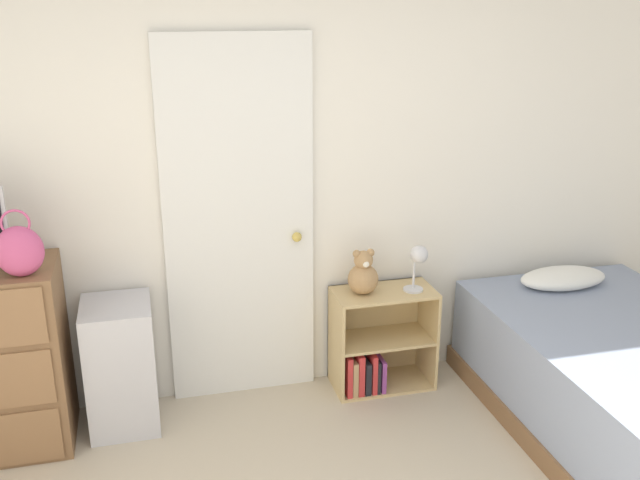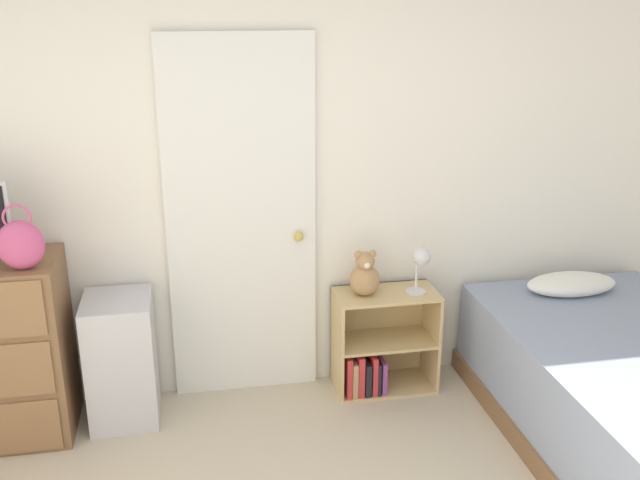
{
  "view_description": "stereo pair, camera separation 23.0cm",
  "coord_description": "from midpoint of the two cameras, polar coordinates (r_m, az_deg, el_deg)",
  "views": [
    {
      "loc": [
        -0.71,
        -1.73,
        2.24
      ],
      "look_at": [
        0.19,
        1.8,
        0.99
      ],
      "focal_mm": 40.0,
      "sensor_mm": 36.0,
      "label": 1
    },
    {
      "loc": [
        -0.49,
        -1.78,
        2.24
      ],
      "look_at": [
        0.19,
        1.8,
        0.99
      ],
      "focal_mm": 40.0,
      "sensor_mm": 36.0,
      "label": 2
    }
  ],
  "objects": [
    {
      "name": "storage_bin",
      "position": [
        4.06,
        -14.0,
        -9.25
      ],
      "size": [
        0.36,
        0.4,
        0.71
      ],
      "color": "silver",
      "rests_on": "ground_plane"
    },
    {
      "name": "wall_back",
      "position": [
        4.0,
        -1.82,
        5.02
      ],
      "size": [
        10.0,
        0.06,
        2.55
      ],
      "color": "white",
      "rests_on": "ground_plane"
    },
    {
      "name": "bookshelf",
      "position": [
        4.3,
        6.07,
        -8.75
      ],
      "size": [
        0.59,
        0.31,
        0.61
      ],
      "color": "tan",
      "rests_on": "ground_plane"
    },
    {
      "name": "bed",
      "position": [
        4.16,
        25.03,
        -10.95
      ],
      "size": [
        1.22,
        1.87,
        0.68
      ],
      "color": "brown",
      "rests_on": "ground_plane"
    },
    {
      "name": "desk_lamp",
      "position": [
        4.1,
        9.67,
        -1.72
      ],
      "size": [
        0.13,
        0.13,
        0.28
      ],
      "color": "silver",
      "rests_on": "bookshelf"
    },
    {
      "name": "handbag",
      "position": [
        3.65,
        -21.19,
        -0.34
      ],
      "size": [
        0.22,
        0.13,
        0.33
      ],
      "color": "#C64C7F",
      "rests_on": "dresser"
    },
    {
      "name": "teddy_bear",
      "position": [
        4.07,
        5.22,
        -2.88
      ],
      "size": [
        0.18,
        0.18,
        0.27
      ],
      "color": "tan",
      "rests_on": "bookshelf"
    },
    {
      "name": "door_closed",
      "position": [
        3.99,
        -4.66,
        1.33
      ],
      "size": [
        0.83,
        0.09,
        2.07
      ],
      "color": "white",
      "rests_on": "ground_plane"
    }
  ]
}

